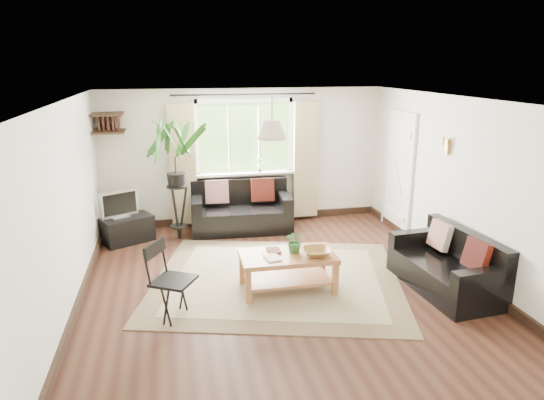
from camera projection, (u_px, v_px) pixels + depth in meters
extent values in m
plane|color=black|center=(278.00, 284.00, 6.40)|extent=(5.50, 5.50, 0.00)
plane|color=white|center=(279.00, 100.00, 5.74)|extent=(5.50, 5.50, 0.00)
cube|color=silver|center=(245.00, 157.00, 8.66)|extent=(5.00, 0.02, 2.40)
cube|color=silver|center=(363.00, 297.00, 3.48)|extent=(5.00, 0.02, 2.40)
cube|color=silver|center=(67.00, 209.00, 5.57)|extent=(0.02, 5.50, 2.40)
cube|color=silver|center=(458.00, 187.00, 6.57)|extent=(0.02, 5.50, 2.40)
cube|color=beige|center=(277.00, 279.00, 6.54)|extent=(3.88, 3.56, 0.02)
cube|color=silver|center=(398.00, 174.00, 8.22)|extent=(0.06, 0.96, 2.06)
imported|color=#2A6026|center=(295.00, 241.00, 6.16)|extent=(0.27, 0.24, 0.30)
imported|color=olive|center=(317.00, 252.00, 6.07)|extent=(0.39, 0.39, 0.09)
imported|color=white|center=(266.00, 259.00, 5.96)|extent=(0.21, 0.26, 0.02)
imported|color=#572E23|center=(267.00, 251.00, 6.20)|extent=(0.17, 0.23, 0.02)
cube|color=black|center=(128.00, 229.00, 7.87)|extent=(0.90, 0.75, 0.42)
imported|color=#2D6023|center=(260.00, 165.00, 8.63)|extent=(0.14, 0.10, 0.27)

